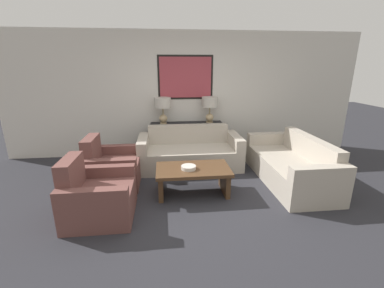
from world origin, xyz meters
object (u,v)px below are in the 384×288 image
at_px(couch_by_side, 291,166).
at_px(couch_by_back_wall, 190,153).
at_px(coffee_table, 193,175).
at_px(armchair_near_back_wall, 112,168).
at_px(table_lamp_left, 163,106).
at_px(table_lamp_right, 210,105).
at_px(armchair_near_camera, 98,197).
at_px(console_table, 187,140).
at_px(decorative_bowl, 189,167).

bearing_deg(couch_by_side, couch_by_back_wall, 152.59).
bearing_deg(coffee_table, armchair_near_back_wall, 159.58).
relative_size(table_lamp_left, table_lamp_right, 1.00).
relative_size(table_lamp_left, armchair_near_camera, 0.63).
bearing_deg(table_lamp_right, armchair_near_camera, -129.87).
bearing_deg(table_lamp_right, couch_by_back_wall, -128.45).
distance_m(table_lamp_right, coffee_table, 2.03).
xyz_separation_m(table_lamp_left, table_lamp_right, (1.00, 0.00, 0.00)).
relative_size(console_table, decorative_bowl, 6.92).
distance_m(console_table, armchair_near_back_wall, 1.89).
bearing_deg(table_lamp_right, decorative_bowl, -109.39).
relative_size(table_lamp_left, decorative_bowl, 2.45).
distance_m(console_table, table_lamp_left, 0.91).
xyz_separation_m(coffee_table, decorative_bowl, (-0.07, -0.04, 0.15)).
relative_size(couch_by_back_wall, armchair_near_camera, 2.27).
relative_size(console_table, table_lamp_left, 2.82).
bearing_deg(armchair_near_back_wall, armchair_near_camera, -90.00).
bearing_deg(console_table, coffee_table, -92.00).
height_order(console_table, couch_by_back_wall, couch_by_back_wall).
height_order(console_table, armchair_near_back_wall, armchair_near_back_wall).
height_order(table_lamp_left, couch_by_back_wall, table_lamp_left).
height_order(table_lamp_left, armchair_near_camera, table_lamp_left).
xyz_separation_m(table_lamp_right, couch_by_side, (1.18, -1.50, -0.86)).
xyz_separation_m(table_lamp_right, couch_by_back_wall, (-0.50, -0.63, -0.86)).
bearing_deg(decorative_bowl, table_lamp_left, 101.38).
relative_size(couch_by_side, armchair_near_camera, 2.27).
bearing_deg(coffee_table, couch_by_back_wall, 86.89).
relative_size(table_lamp_left, armchair_near_back_wall, 0.63).
relative_size(table_lamp_left, couch_by_side, 0.28).
bearing_deg(coffee_table, table_lamp_left, 103.91).
distance_m(console_table, armchair_near_camera, 2.66).
bearing_deg(couch_by_side, armchair_near_back_wall, 175.79).
distance_m(console_table, decorative_bowl, 1.82).
height_order(table_lamp_right, couch_by_side, table_lamp_right).
bearing_deg(armchair_near_camera, couch_by_back_wall, 49.60).
bearing_deg(table_lamp_left, console_table, 0.00).
height_order(couch_by_back_wall, armchair_near_back_wall, armchair_near_back_wall).
bearing_deg(table_lamp_left, couch_by_side, -34.56).
height_order(table_lamp_left, couch_by_side, table_lamp_left).
bearing_deg(console_table, armchair_near_back_wall, -137.51).
xyz_separation_m(table_lamp_left, decorative_bowl, (0.36, -1.81, -0.67)).
bearing_deg(armchair_near_camera, armchair_near_back_wall, 90.00).
height_order(decorative_bowl, armchair_near_back_wall, armchair_near_back_wall).
bearing_deg(table_lamp_left, armchair_near_camera, -111.48).
distance_m(couch_by_side, armchair_near_back_wall, 3.08).
height_order(table_lamp_right, armchair_near_back_wall, table_lamp_right).
relative_size(coffee_table, decorative_bowl, 5.04).
xyz_separation_m(console_table, table_lamp_right, (0.50, 0.00, 0.76)).
height_order(couch_by_side, decorative_bowl, couch_by_side).
bearing_deg(table_lamp_right, armchair_near_back_wall, -146.03).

